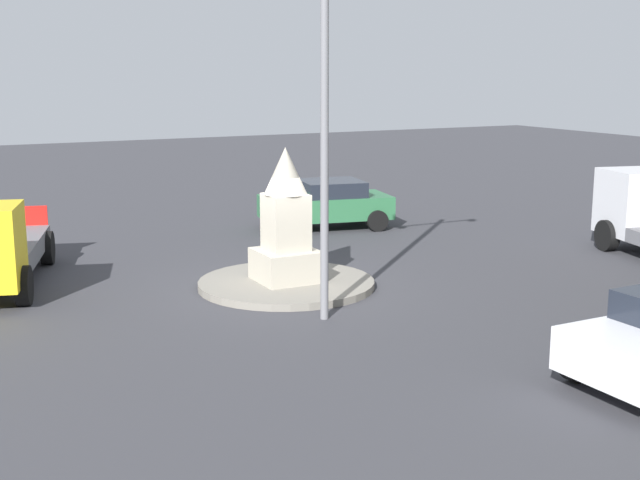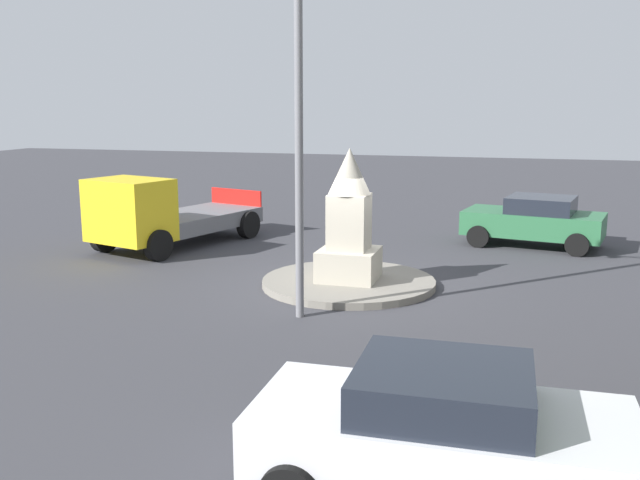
{
  "view_description": "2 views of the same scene",
  "coord_description": "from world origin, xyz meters",
  "px_view_note": "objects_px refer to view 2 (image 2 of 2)",
  "views": [
    {
      "loc": [
        -7.81,
        -16.93,
        4.89
      ],
      "look_at": [
        0.56,
        -0.58,
        1.14
      ],
      "focal_mm": 47.97,
      "sensor_mm": 36.0,
      "label": 1
    },
    {
      "loc": [
        3.69,
        -15.24,
        4.14
      ],
      "look_at": [
        -0.5,
        -0.64,
        1.17
      ],
      "focal_mm": 39.55,
      "sensor_mm": 36.0,
      "label": 2
    }
  ],
  "objects_px": {
    "car_white_near_island": "(442,430)",
    "truck_yellow_approaching": "(161,215)",
    "car_green_parked_left": "(535,220)",
    "streetlamp": "(299,76)",
    "monument": "(349,223)"
  },
  "relations": [
    {
      "from": "monument",
      "to": "car_green_parked_left",
      "type": "height_order",
      "value": "monument"
    },
    {
      "from": "car_green_parked_left",
      "to": "truck_yellow_approaching",
      "type": "relative_size",
      "value": 0.73
    },
    {
      "from": "monument",
      "to": "truck_yellow_approaching",
      "type": "xyz_separation_m",
      "value": [
        -6.15,
        2.57,
        -0.49
      ]
    },
    {
      "from": "car_green_parked_left",
      "to": "monument",
      "type": "bearing_deg",
      "value": -124.73
    },
    {
      "from": "streetlamp",
      "to": "truck_yellow_approaching",
      "type": "relative_size",
      "value": 1.34
    },
    {
      "from": "streetlamp",
      "to": "car_white_near_island",
      "type": "bearing_deg",
      "value": -59.38
    },
    {
      "from": "car_white_near_island",
      "to": "truck_yellow_approaching",
      "type": "xyz_separation_m",
      "value": [
        -9.17,
        10.85,
        0.22
      ]
    },
    {
      "from": "streetlamp",
      "to": "car_green_parked_left",
      "type": "bearing_deg",
      "value": 62.2
    },
    {
      "from": "streetlamp",
      "to": "truck_yellow_approaching",
      "type": "height_order",
      "value": "streetlamp"
    },
    {
      "from": "monument",
      "to": "truck_yellow_approaching",
      "type": "bearing_deg",
      "value": 157.3
    },
    {
      "from": "streetlamp",
      "to": "car_white_near_island",
      "type": "xyz_separation_m",
      "value": [
        3.39,
        -5.72,
        -3.86
      ]
    },
    {
      "from": "truck_yellow_approaching",
      "to": "car_green_parked_left",
      "type": "bearing_deg",
      "value": 18.2
    },
    {
      "from": "car_green_parked_left",
      "to": "car_white_near_island",
      "type": "height_order",
      "value": "car_green_parked_left"
    },
    {
      "from": "car_green_parked_left",
      "to": "truck_yellow_approaching",
      "type": "distance_m",
      "value": 10.81
    },
    {
      "from": "car_white_near_island",
      "to": "truck_yellow_approaching",
      "type": "bearing_deg",
      "value": 130.2
    }
  ]
}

